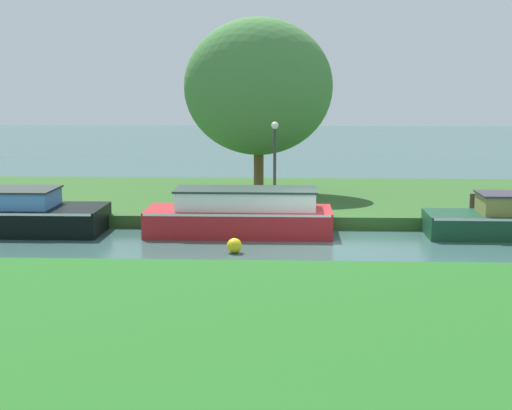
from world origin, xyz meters
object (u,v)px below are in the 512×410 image
(lamp_post, at_px, (275,154))
(mooring_post_near, at_px, (472,204))
(willow_tree_left, at_px, (258,87))
(red_barge, at_px, (241,214))
(channel_buoy, at_px, (234,246))

(lamp_post, height_order, mooring_post_near, lamp_post)
(willow_tree_left, relative_size, lamp_post, 2.27)
(red_barge, distance_m, willow_tree_left, 7.33)
(mooring_post_near, bearing_deg, lamp_post, 171.58)
(mooring_post_near, height_order, channel_buoy, mooring_post_near)
(red_barge, height_order, lamp_post, lamp_post)
(channel_buoy, bearing_deg, mooring_post_near, 29.35)
(willow_tree_left, relative_size, channel_buoy, 15.94)
(willow_tree_left, relative_size, mooring_post_near, 9.51)
(red_barge, relative_size, mooring_post_near, 8.11)
(lamp_post, height_order, channel_buoy, lamp_post)
(willow_tree_left, bearing_deg, lamp_post, -79.77)
(red_barge, relative_size, willow_tree_left, 0.85)
(willow_tree_left, xyz_separation_m, mooring_post_near, (6.97, -4.87, -3.63))
(lamp_post, bearing_deg, mooring_post_near, -8.42)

